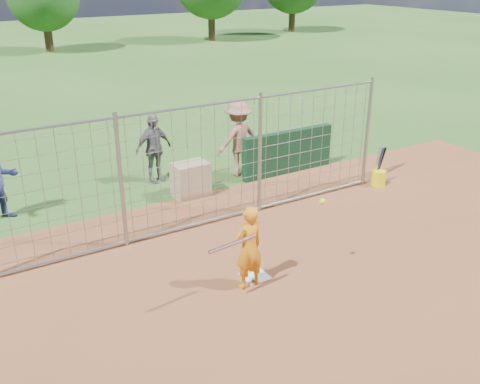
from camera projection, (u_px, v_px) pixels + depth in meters
ground at (249, 271)px, 9.33m from camera, size 100.00×100.00×0.00m
infield_dirt at (370, 375)px, 6.96m from camera, size 18.00×18.00×0.00m
home_plate at (255, 276)px, 9.17m from camera, size 0.43×0.43×0.02m
dugout_wall at (288, 152)px, 13.56m from camera, size 2.60×0.20×1.10m
batter at (249, 248)px, 8.62m from camera, size 0.56×0.40×1.45m
bystander_b at (154, 148)px, 12.91m from camera, size 1.05×0.61×1.69m
bystander_c at (238, 139)px, 13.29m from camera, size 1.30×0.86×1.89m
equipment_bin at (191, 180)px, 12.23m from camera, size 0.81×0.57×0.80m
equipment_in_play at (256, 233)px, 8.17m from camera, size 2.17×0.17×0.40m
bucket_with_bats at (379, 176)px, 12.88m from camera, size 0.34×0.35×0.97m
backstop_fence at (195, 169)px, 10.41m from camera, size 9.08×0.08×2.60m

